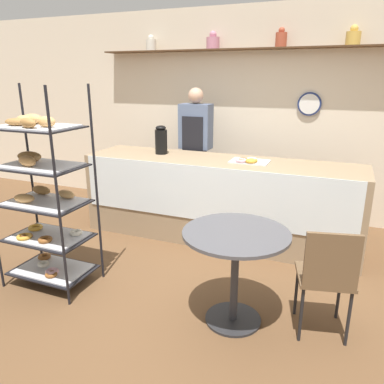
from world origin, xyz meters
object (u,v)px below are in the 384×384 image
at_px(pastry_rack, 42,193).
at_px(person_worker, 196,149).
at_px(cafe_chair, 327,273).
at_px(cafe_table, 235,254).
at_px(donut_tray_counter, 249,161).
at_px(coffee_carafe, 161,140).

xyz_separation_m(pastry_rack, person_worker, (0.62, 2.09, 0.06)).
bearing_deg(cafe_chair, cafe_table, -7.44).
relative_size(person_worker, cafe_chair, 1.98).
distance_m(person_worker, donut_tray_counter, 1.01).
distance_m(cafe_chair, coffee_carafe, 2.57).
height_order(pastry_rack, coffee_carafe, pastry_rack).
distance_m(cafe_table, cafe_chair, 0.66).
relative_size(person_worker, coffee_carafe, 5.01).
bearing_deg(pastry_rack, donut_tray_counter, 46.58).
bearing_deg(cafe_table, pastry_rack, -177.68).
height_order(person_worker, donut_tray_counter, person_worker).
xyz_separation_m(person_worker, cafe_chair, (1.77, -1.96, -0.41)).
bearing_deg(coffee_carafe, cafe_table, -48.19).
bearing_deg(person_worker, pastry_rack, -106.38).
bearing_deg(coffee_carafe, cafe_chair, -36.05).
relative_size(cafe_table, cafe_chair, 0.93).
relative_size(person_worker, cafe_table, 2.14).
distance_m(pastry_rack, person_worker, 2.18).
xyz_separation_m(person_worker, coffee_carafe, (-0.26, -0.48, 0.17)).
distance_m(person_worker, cafe_chair, 2.67).
xyz_separation_m(pastry_rack, cafe_chair, (2.39, 0.13, -0.34)).
relative_size(person_worker, donut_tray_counter, 4.10).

